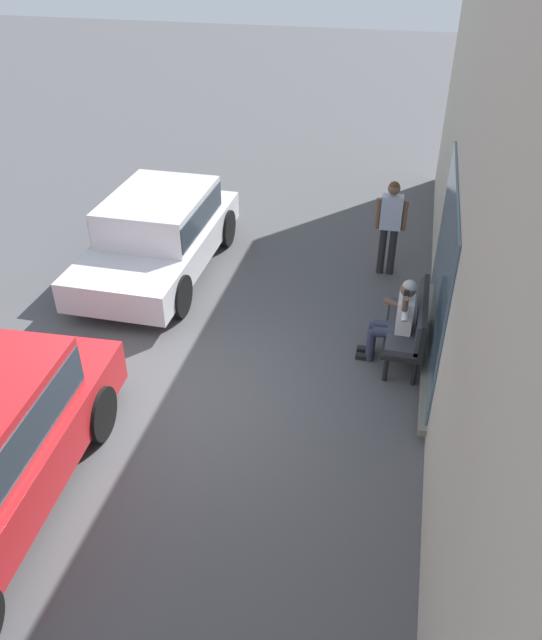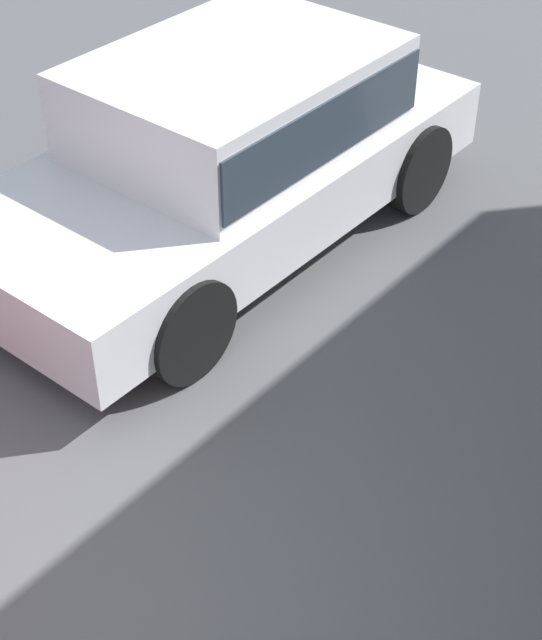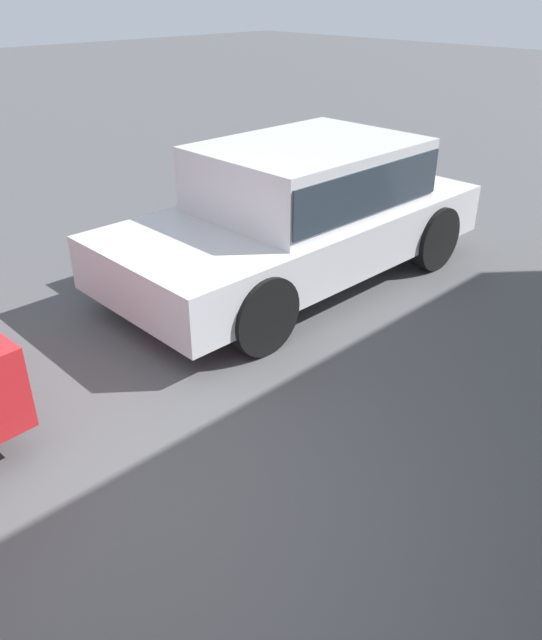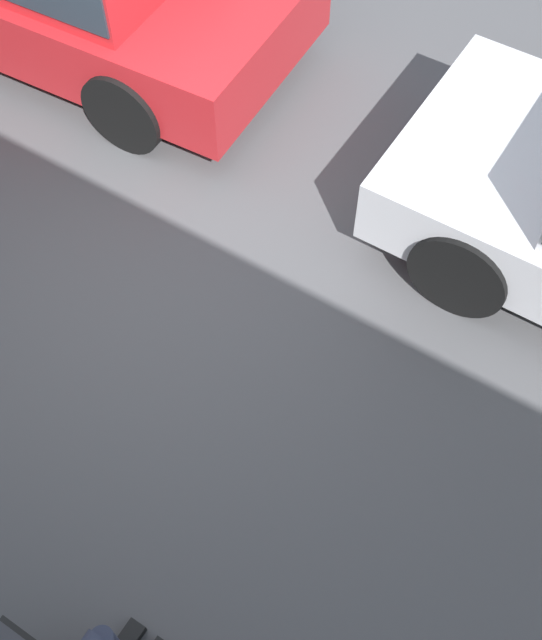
# 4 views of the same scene
# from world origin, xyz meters

# --- Properties ---
(ground_plane) EXTENTS (60.00, 60.00, 0.00)m
(ground_plane) POSITION_xyz_m (0.00, 0.00, 0.00)
(ground_plane) COLOR #4C4C4F
(parked_car_near) EXTENTS (4.13, 1.91, 1.41)m
(parked_car_near) POSITION_xyz_m (-3.36, -1.59, 0.78)
(parked_car_near) COLOR silver
(parked_car_near) RESTS_ON ground_plane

